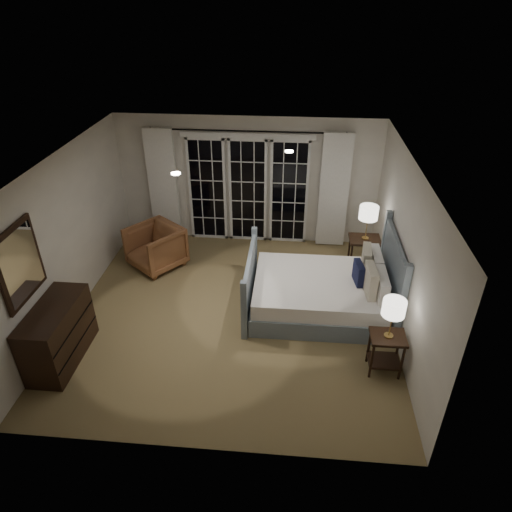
# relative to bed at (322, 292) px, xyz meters

# --- Properties ---
(floor) EXTENTS (5.00, 5.00, 0.00)m
(floor) POSITION_rel_bed_xyz_m (-1.42, -0.23, -0.33)
(floor) COLOR olive
(floor) RESTS_ON ground
(ceiling) EXTENTS (5.00, 5.00, 0.00)m
(ceiling) POSITION_rel_bed_xyz_m (-1.42, -0.23, 2.17)
(ceiling) COLOR silver
(ceiling) RESTS_ON wall_back
(wall_left) EXTENTS (0.02, 5.00, 2.50)m
(wall_left) POSITION_rel_bed_xyz_m (-3.92, -0.23, 0.92)
(wall_left) COLOR beige
(wall_left) RESTS_ON floor
(wall_right) EXTENTS (0.02, 5.00, 2.50)m
(wall_right) POSITION_rel_bed_xyz_m (1.08, -0.23, 0.92)
(wall_right) COLOR beige
(wall_right) RESTS_ON floor
(wall_back) EXTENTS (5.00, 0.02, 2.50)m
(wall_back) POSITION_rel_bed_xyz_m (-1.42, 2.27, 0.92)
(wall_back) COLOR beige
(wall_back) RESTS_ON floor
(wall_front) EXTENTS (5.00, 0.02, 2.50)m
(wall_front) POSITION_rel_bed_xyz_m (-1.42, -2.73, 0.92)
(wall_front) COLOR beige
(wall_front) RESTS_ON floor
(french_doors) EXTENTS (2.50, 0.04, 2.20)m
(french_doors) POSITION_rel_bed_xyz_m (-1.42, 2.23, 0.76)
(french_doors) COLOR black
(french_doors) RESTS_ON wall_back
(curtain_rod) EXTENTS (3.50, 0.03, 0.03)m
(curtain_rod) POSITION_rel_bed_xyz_m (-1.42, 2.17, 1.92)
(curtain_rod) COLOR black
(curtain_rod) RESTS_ON wall_back
(curtain_left) EXTENTS (0.55, 0.10, 2.25)m
(curtain_left) POSITION_rel_bed_xyz_m (-3.07, 2.15, 0.82)
(curtain_left) COLOR white
(curtain_left) RESTS_ON curtain_rod
(curtain_right) EXTENTS (0.55, 0.10, 2.25)m
(curtain_right) POSITION_rel_bed_xyz_m (0.23, 2.15, 0.82)
(curtain_right) COLOR white
(curtain_right) RESTS_ON curtain_rod
(downlight_a) EXTENTS (0.12, 0.12, 0.01)m
(downlight_a) POSITION_rel_bed_xyz_m (-0.62, 0.37, 2.16)
(downlight_a) COLOR white
(downlight_a) RESTS_ON ceiling
(downlight_b) EXTENTS (0.12, 0.12, 0.01)m
(downlight_b) POSITION_rel_bed_xyz_m (-2.02, -0.63, 2.16)
(downlight_b) COLOR white
(downlight_b) RESTS_ON ceiling
(bed) EXTENTS (2.24, 1.61, 1.31)m
(bed) POSITION_rel_bed_xyz_m (0.00, 0.00, 0.00)
(bed) COLOR gray
(bed) RESTS_ON floor
(nightstand_left) EXTENTS (0.46, 0.37, 0.60)m
(nightstand_left) POSITION_rel_bed_xyz_m (0.80, -1.29, 0.06)
(nightstand_left) COLOR black
(nightstand_left) RESTS_ON floor
(nightstand_right) EXTENTS (0.54, 0.43, 0.70)m
(nightstand_right) POSITION_rel_bed_xyz_m (0.76, 1.16, 0.14)
(nightstand_right) COLOR black
(nightstand_right) RESTS_ON floor
(lamp_left) EXTENTS (0.30, 0.30, 0.57)m
(lamp_left) POSITION_rel_bed_xyz_m (0.80, -1.29, 0.73)
(lamp_left) COLOR tan
(lamp_left) RESTS_ON nightstand_left
(lamp_right) EXTENTS (0.32, 0.32, 0.62)m
(lamp_right) POSITION_rel_bed_xyz_m (0.76, 1.16, 0.87)
(lamp_right) COLOR tan
(lamp_right) RESTS_ON nightstand_right
(armchair) EXTENTS (1.21, 1.21, 0.79)m
(armchair) POSITION_rel_bed_xyz_m (-2.99, 1.04, 0.07)
(armchair) COLOR brown
(armchair) RESTS_ON floor
(dresser) EXTENTS (0.52, 1.23, 0.87)m
(dresser) POSITION_rel_bed_xyz_m (-3.65, -1.46, 0.10)
(dresser) COLOR black
(dresser) RESTS_ON floor
(mirror) EXTENTS (0.05, 0.85, 1.00)m
(mirror) POSITION_rel_bed_xyz_m (-3.88, -1.46, 1.22)
(mirror) COLOR black
(mirror) RESTS_ON wall_left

